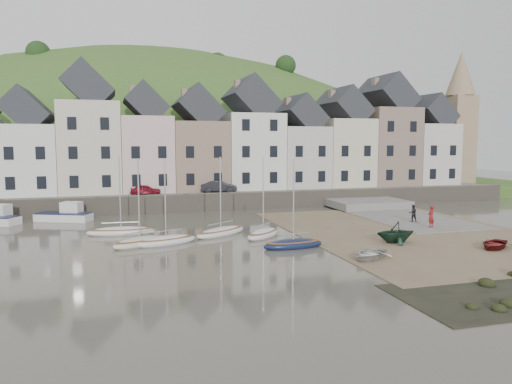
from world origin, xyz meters
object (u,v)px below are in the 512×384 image
object	(u,v)px
rowboat_white	(369,254)
person_dark	(413,213)
rowboat_green	(395,232)
rowboat_red	(494,244)
car_right	(219,187)
person_red	(431,216)
car_left	(146,190)
sailboat_0	(121,231)

from	to	relation	value
rowboat_white	person_dark	xyz separation A→B (m)	(10.57, 11.09, 0.51)
rowboat_green	rowboat_red	size ratio (longest dim) A/B	0.98
rowboat_red	car_right	bearing A→B (deg)	175.40
person_red	person_dark	xyz separation A→B (m)	(0.26, 2.97, -0.16)
person_dark	car_left	distance (m)	27.22
car_right	sailboat_0	bearing A→B (deg)	156.30
rowboat_white	person_dark	world-z (taller)	person_dark
sailboat_0	car_right	bearing A→B (deg)	51.83
person_red	car_right	size ratio (longest dim) A/B	0.46
person_red	rowboat_red	bearing A→B (deg)	61.67
rowboat_green	car_right	distance (m)	24.13
sailboat_0	rowboat_white	xyz separation A→B (m)	(14.61, -12.79, 0.11)
rowboat_green	person_red	xyz separation A→B (m)	(6.10, 4.31, 0.21)
sailboat_0	car_left	distance (m)	14.14
rowboat_red	car_left	world-z (taller)	car_left
rowboat_green	person_dark	world-z (taller)	person_dark
person_dark	car_right	bearing A→B (deg)	-29.12
person_dark	car_right	world-z (taller)	car_right
rowboat_white	car_right	world-z (taller)	car_right
sailboat_0	rowboat_green	distance (m)	20.87
rowboat_red	person_red	world-z (taller)	person_red
person_dark	car_left	world-z (taller)	car_left
rowboat_red	sailboat_0	bearing A→B (deg)	-149.06
car_right	person_dark	bearing A→B (deg)	-122.51
rowboat_white	car_right	bearing A→B (deg)	156.02
rowboat_white	car_left	distance (m)	29.09
rowboat_white	person_dark	size ratio (longest dim) A/B	1.97
sailboat_0	rowboat_red	world-z (taller)	sailboat_0
rowboat_green	car_right	size ratio (longest dim) A/B	0.73
person_dark	car_right	distance (m)	21.14
sailboat_0	person_dark	world-z (taller)	sailboat_0
rowboat_green	rowboat_red	distance (m)	6.48
person_dark	car_left	size ratio (longest dim) A/B	0.48
sailboat_0	rowboat_white	world-z (taller)	sailboat_0
sailboat_0	rowboat_green	world-z (taller)	sailboat_0
person_red	car_right	world-z (taller)	car_right
rowboat_green	person_red	size ratio (longest dim) A/B	1.59
rowboat_red	person_red	bearing A→B (deg)	143.16
sailboat_0	rowboat_red	distance (m)	27.27
car_left	car_right	size ratio (longest dim) A/B	0.80
sailboat_0	rowboat_white	size ratio (longest dim) A/B	2.11
rowboat_red	person_dark	distance (m)	10.93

